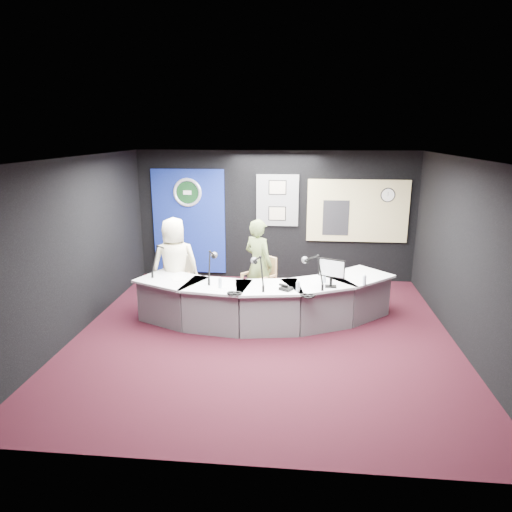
# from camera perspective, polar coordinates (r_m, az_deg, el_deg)

# --- Properties ---
(ground) EXTENTS (6.00, 6.00, 0.00)m
(ground) POSITION_cam_1_polar(r_m,az_deg,el_deg) (7.48, 0.95, -9.83)
(ground) COLOR black
(ground) RESTS_ON ground
(ceiling) EXTENTS (6.00, 6.00, 0.02)m
(ceiling) POSITION_cam_1_polar(r_m,az_deg,el_deg) (6.78, 1.05, 12.13)
(ceiling) COLOR silver
(ceiling) RESTS_ON ground
(wall_back) EXTENTS (6.00, 0.02, 2.80)m
(wall_back) POSITION_cam_1_polar(r_m,az_deg,el_deg) (9.92, 2.38, 4.98)
(wall_back) COLOR black
(wall_back) RESTS_ON ground
(wall_front) EXTENTS (6.00, 0.02, 2.80)m
(wall_front) POSITION_cam_1_polar(r_m,az_deg,el_deg) (4.18, -2.33, -9.83)
(wall_front) COLOR black
(wall_front) RESTS_ON ground
(wall_left) EXTENTS (0.02, 6.00, 2.80)m
(wall_left) POSITION_cam_1_polar(r_m,az_deg,el_deg) (7.82, -21.48, 1.10)
(wall_left) COLOR black
(wall_left) RESTS_ON ground
(wall_right) EXTENTS (0.02, 6.00, 2.80)m
(wall_right) POSITION_cam_1_polar(r_m,az_deg,el_deg) (7.40, 24.83, -0.02)
(wall_right) COLOR black
(wall_right) RESTS_ON ground
(broadcast_desk) EXTENTS (4.50, 1.90, 0.75)m
(broadcast_desk) POSITION_cam_1_polar(r_m,az_deg,el_deg) (7.84, 0.92, -5.63)
(broadcast_desk) COLOR silver
(broadcast_desk) RESTS_ON ground
(backdrop_panel) EXTENTS (1.60, 0.05, 2.30)m
(backdrop_panel) POSITION_cam_1_polar(r_m,az_deg,el_deg) (10.20, -8.38, 4.26)
(backdrop_panel) COLOR navy
(backdrop_panel) RESTS_ON wall_back
(agency_seal) EXTENTS (0.63, 0.07, 0.63)m
(agency_seal) POSITION_cam_1_polar(r_m,az_deg,el_deg) (10.06, -8.58, 7.85)
(agency_seal) COLOR silver
(agency_seal) RESTS_ON backdrop_panel
(seal_center) EXTENTS (0.48, 0.01, 0.48)m
(seal_center) POSITION_cam_1_polar(r_m,az_deg,el_deg) (10.07, -8.57, 7.86)
(seal_center) COLOR #0E3415
(seal_center) RESTS_ON backdrop_panel
(pinboard) EXTENTS (0.90, 0.04, 1.10)m
(pinboard) POSITION_cam_1_polar(r_m,az_deg,el_deg) (9.83, 2.69, 6.95)
(pinboard) COLOR slate
(pinboard) RESTS_ON wall_back
(framed_photo_upper) EXTENTS (0.34, 0.02, 0.27)m
(framed_photo_upper) POSITION_cam_1_polar(r_m,az_deg,el_deg) (9.77, 2.70, 8.55)
(framed_photo_upper) COLOR gray
(framed_photo_upper) RESTS_ON pinboard
(framed_photo_lower) EXTENTS (0.34, 0.02, 0.27)m
(framed_photo_lower) POSITION_cam_1_polar(r_m,az_deg,el_deg) (9.85, 2.66, 5.32)
(framed_photo_lower) COLOR gray
(framed_photo_lower) RESTS_ON pinboard
(booth_window_frame) EXTENTS (2.12, 0.06, 1.32)m
(booth_window_frame) POSITION_cam_1_polar(r_m,az_deg,el_deg) (9.93, 12.57, 5.52)
(booth_window_frame) COLOR tan
(booth_window_frame) RESTS_ON wall_back
(booth_glow) EXTENTS (2.00, 0.02, 1.20)m
(booth_glow) POSITION_cam_1_polar(r_m,az_deg,el_deg) (9.92, 12.57, 5.51)
(booth_glow) COLOR #FFF0A1
(booth_glow) RESTS_ON booth_window_frame
(equipment_rack) EXTENTS (0.55, 0.02, 0.75)m
(equipment_rack) POSITION_cam_1_polar(r_m,az_deg,el_deg) (9.88, 9.94, 4.72)
(equipment_rack) COLOR black
(equipment_rack) RESTS_ON booth_window_frame
(wall_clock) EXTENTS (0.28, 0.01, 0.28)m
(wall_clock) POSITION_cam_1_polar(r_m,az_deg,el_deg) (9.94, 16.16, 7.33)
(wall_clock) COLOR white
(wall_clock) RESTS_ON booth_window_frame
(armchair_left) EXTENTS (0.65, 0.65, 1.01)m
(armchair_left) POSITION_cam_1_polar(r_m,az_deg,el_deg) (8.48, -10.00, -3.30)
(armchair_left) COLOR tan
(armchair_left) RESTS_ON ground
(armchair_right) EXTENTS (0.74, 0.74, 0.93)m
(armchair_right) POSITION_cam_1_polar(r_m,az_deg,el_deg) (8.43, 0.31, -3.46)
(armchair_right) COLOR tan
(armchair_right) RESTS_ON ground
(draped_jacket) EXTENTS (0.51, 0.18, 0.70)m
(draped_jacket) POSITION_cam_1_polar(r_m,az_deg,el_deg) (8.66, -9.47, -2.07)
(draped_jacket) COLOR gray
(draped_jacket) RESTS_ON armchair_left
(person_man) EXTENTS (0.95, 0.75, 1.71)m
(person_man) POSITION_cam_1_polar(r_m,az_deg,el_deg) (8.37, -10.11, -1.03)
(person_man) COLOR beige
(person_man) RESTS_ON ground
(person_woman) EXTENTS (0.73, 0.68, 1.67)m
(person_woman) POSITION_cam_1_polar(r_m,az_deg,el_deg) (8.32, 0.31, -1.02)
(person_woman) COLOR #60723B
(person_woman) RESTS_ON ground
(computer_monitor) EXTENTS (0.43, 0.21, 0.31)m
(computer_monitor) POSITION_cam_1_polar(r_m,az_deg,el_deg) (7.38, 9.42, -1.49)
(computer_monitor) COLOR black
(computer_monitor) RESTS_ON broadcast_desk
(desk_phone) EXTENTS (0.23, 0.22, 0.05)m
(desk_phone) POSITION_cam_1_polar(r_m,az_deg,el_deg) (7.24, 3.75, -4.09)
(desk_phone) COLOR black
(desk_phone) RESTS_ON broadcast_desk
(headphones_near) EXTENTS (0.21, 0.21, 0.04)m
(headphones_near) POSITION_cam_1_polar(r_m,az_deg,el_deg) (7.00, 6.51, -4.91)
(headphones_near) COLOR black
(headphones_near) RESTS_ON broadcast_desk
(headphones_far) EXTENTS (0.22, 0.22, 0.04)m
(headphones_far) POSITION_cam_1_polar(r_m,az_deg,el_deg) (7.05, -2.71, -4.67)
(headphones_far) COLOR black
(headphones_far) RESTS_ON broadcast_desk
(paper_stack) EXTENTS (0.33, 0.36, 0.00)m
(paper_stack) POSITION_cam_1_polar(r_m,az_deg,el_deg) (7.90, -9.74, -2.79)
(paper_stack) COLOR white
(paper_stack) RESTS_ON broadcast_desk
(notepad) EXTENTS (0.26, 0.32, 0.00)m
(notepad) POSITION_cam_1_polar(r_m,az_deg,el_deg) (7.35, -4.92, -4.01)
(notepad) COLOR white
(notepad) RESTS_ON broadcast_desk
(boom_mic_a) EXTENTS (0.34, 0.70, 0.60)m
(boom_mic_a) POSITION_cam_1_polar(r_m,az_deg,el_deg) (8.18, -11.58, -0.08)
(boom_mic_a) COLOR black
(boom_mic_a) RESTS_ON broadcast_desk
(boom_mic_b) EXTENTS (0.16, 0.74, 0.60)m
(boom_mic_b) POSITION_cam_1_polar(r_m,az_deg,el_deg) (7.70, -5.58, -0.79)
(boom_mic_b) COLOR black
(boom_mic_b) RESTS_ON broadcast_desk
(boom_mic_c) EXTENTS (0.32, 0.71, 0.60)m
(boom_mic_c) POSITION_cam_1_polar(r_m,az_deg,el_deg) (7.35, 0.31, -1.51)
(boom_mic_c) COLOR black
(boom_mic_c) RESTS_ON broadcast_desk
(boom_mic_d) EXTENTS (0.40, 0.67, 0.60)m
(boom_mic_d) POSITION_cam_1_polar(r_m,az_deg,el_deg) (7.46, 7.20, -1.38)
(boom_mic_d) COLOR black
(boom_mic_d) RESTS_ON broadcast_desk
(water_bottles) EXTENTS (2.38, 0.55, 0.18)m
(water_bottles) POSITION_cam_1_polar(r_m,az_deg,el_deg) (7.41, 4.66, -3.13)
(water_bottles) COLOR silver
(water_bottles) RESTS_ON broadcast_desk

